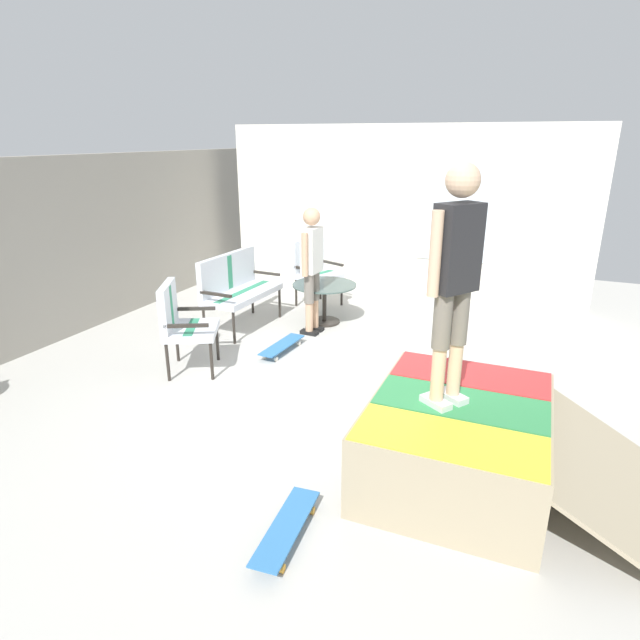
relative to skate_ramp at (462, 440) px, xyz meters
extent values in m
cube|color=beige|center=(1.10, 1.37, -0.37)|extent=(12.00, 12.00, 0.10)
cube|color=gray|center=(1.10, 5.37, 0.83)|extent=(9.00, 0.20, 2.31)
cube|color=white|center=(4.90, 1.87, 1.04)|extent=(0.20, 6.00, 2.72)
cube|color=silver|center=(4.79, 0.97, 1.03)|extent=(0.03, 1.10, 1.40)
cube|color=tan|center=(0.00, 0.03, -0.01)|extent=(1.65, 1.31, 0.63)
cube|color=yellow|center=(-0.55, 0.03, 0.32)|extent=(0.54, 1.26, 0.01)
cube|color=#338C4C|center=(0.00, 0.03, 0.32)|extent=(0.54, 1.26, 0.01)
cube|color=red|center=(0.54, 0.04, 0.32)|extent=(0.54, 1.26, 0.01)
cylinder|color=#B2B2B7|center=(-0.01, 0.66, 0.29)|extent=(1.57, 0.07, 0.05)
cube|color=tan|center=(0.01, -1.01, -0.04)|extent=(1.61, 0.92, 0.52)
cylinder|color=#2D2823|center=(1.71, 3.12, -0.10)|extent=(0.04, 0.04, 0.44)
cylinder|color=#2D2823|center=(2.88, 3.07, -0.10)|extent=(0.04, 0.04, 0.44)
cylinder|color=#2D2823|center=(1.73, 3.59, -0.10)|extent=(0.04, 0.04, 0.44)
cylinder|color=#2D2823|center=(2.90, 3.54, -0.10)|extent=(0.04, 0.04, 0.44)
cube|color=silver|center=(2.31, 3.33, 0.16)|extent=(1.27, 0.60, 0.08)
cube|color=#338C66|center=(2.31, 3.33, 0.20)|extent=(1.21, 0.15, 0.00)
cube|color=silver|center=(2.32, 3.57, 0.45)|extent=(1.25, 0.13, 0.50)
cube|color=#338C66|center=(2.32, 3.57, 0.45)|extent=(0.10, 0.09, 0.46)
cube|color=#2D2823|center=(1.70, 3.36, 0.32)|extent=(0.06, 0.47, 0.04)
cube|color=#2D2823|center=(2.91, 3.31, 0.32)|extent=(0.06, 0.47, 0.04)
cylinder|color=#2D2823|center=(3.29, 2.65, -0.10)|extent=(0.04, 0.04, 0.44)
cylinder|color=#2D2823|center=(3.80, 2.45, -0.10)|extent=(0.04, 0.04, 0.44)
cylinder|color=#2D2823|center=(3.47, 3.08, -0.10)|extent=(0.04, 0.04, 0.44)
cylinder|color=#2D2823|center=(3.97, 2.89, -0.10)|extent=(0.04, 0.04, 0.44)
cube|color=silver|center=(3.63, 2.77, 0.16)|extent=(0.78, 0.74, 0.08)
cube|color=#338C66|center=(3.63, 2.77, 0.20)|extent=(0.58, 0.31, 0.00)
cube|color=silver|center=(3.72, 2.99, 0.45)|extent=(0.61, 0.30, 0.50)
cube|color=#338C66|center=(3.72, 2.99, 0.45)|extent=(0.12, 0.11, 0.46)
cube|color=#2D2823|center=(3.36, 2.87, 0.32)|extent=(0.21, 0.45, 0.04)
cube|color=#2D2823|center=(3.90, 2.66, 0.32)|extent=(0.21, 0.45, 0.04)
cylinder|color=#2D2823|center=(0.71, 2.78, -0.10)|extent=(0.04, 0.04, 0.44)
cylinder|color=#2D2823|center=(1.19, 3.02, -0.10)|extent=(0.04, 0.04, 0.44)
cylinder|color=#2D2823|center=(0.49, 3.19, -0.10)|extent=(0.04, 0.04, 0.44)
cylinder|color=#2D2823|center=(0.97, 3.44, -0.10)|extent=(0.04, 0.04, 0.44)
cube|color=silver|center=(0.84, 3.11, 0.16)|extent=(0.80, 0.77, 0.08)
cube|color=#338C66|center=(0.84, 3.11, 0.20)|extent=(0.56, 0.35, 0.00)
cube|color=silver|center=(0.73, 3.32, 0.45)|extent=(0.59, 0.35, 0.50)
cube|color=#338C66|center=(0.73, 3.32, 0.45)|extent=(0.13, 0.12, 0.46)
cube|color=#2D2823|center=(0.58, 2.98, 0.32)|extent=(0.25, 0.44, 0.04)
cube|color=#2D2823|center=(1.10, 3.24, 0.32)|extent=(0.25, 0.44, 0.04)
cylinder|color=#2D2823|center=(2.92, 2.38, -0.05)|extent=(0.06, 0.06, 0.55)
cylinder|color=#2D2823|center=(2.92, 2.38, -0.31)|extent=(0.44, 0.44, 0.03)
cylinder|color=#425651|center=(2.92, 2.38, 0.24)|extent=(0.90, 0.90, 0.02)
cube|color=black|center=(2.41, 2.38, -0.30)|extent=(0.12, 0.24, 0.05)
cylinder|color=tan|center=(2.41, 2.38, -0.07)|extent=(0.10, 0.10, 0.40)
cylinder|color=slate|center=(2.41, 2.38, 0.32)|extent=(0.13, 0.13, 0.40)
cube|color=black|center=(2.58, 2.37, -0.30)|extent=(0.12, 0.24, 0.05)
cylinder|color=tan|center=(2.58, 2.37, -0.07)|extent=(0.10, 0.10, 0.40)
cylinder|color=slate|center=(2.58, 2.37, 0.32)|extent=(0.13, 0.13, 0.40)
cube|color=silver|center=(2.49, 2.38, 0.81)|extent=(0.33, 0.19, 0.58)
sphere|color=tan|center=(2.49, 2.38, 1.24)|extent=(0.22, 0.22, 0.22)
cylinder|color=tan|center=(2.29, 2.38, 0.79)|extent=(0.08, 0.08, 0.55)
cylinder|color=tan|center=(2.69, 2.37, 0.79)|extent=(0.08, 0.08, 0.55)
cube|color=silver|center=(0.01, 0.10, 0.35)|extent=(0.23, 0.26, 0.05)
cylinder|color=beige|center=(0.01, 0.10, 0.58)|extent=(0.10, 0.10, 0.41)
cylinder|color=slate|center=(0.01, 0.10, 0.99)|extent=(0.13, 0.13, 0.41)
cube|color=silver|center=(-0.13, 0.20, 0.35)|extent=(0.23, 0.26, 0.05)
cylinder|color=beige|center=(-0.13, 0.20, 0.58)|extent=(0.10, 0.10, 0.41)
cylinder|color=slate|center=(-0.13, 0.20, 0.99)|extent=(0.13, 0.13, 0.41)
cube|color=#262628|center=(-0.06, 0.15, 1.49)|extent=(0.37, 0.33, 0.60)
sphere|color=beige|center=(-0.06, 0.15, 1.94)|extent=(0.23, 0.23, 0.23)
cylinder|color=beige|center=(0.11, 0.04, 1.47)|extent=(0.08, 0.08, 0.57)
cylinder|color=beige|center=(-0.22, 0.26, 1.47)|extent=(0.08, 0.08, 0.57)
cube|color=#3372B2|center=(1.71, 2.43, -0.23)|extent=(0.81, 0.25, 0.02)
cylinder|color=silver|center=(1.98, 2.33, -0.29)|extent=(0.06, 0.03, 0.06)
cylinder|color=silver|center=(1.99, 2.49, -0.29)|extent=(0.06, 0.03, 0.06)
cylinder|color=silver|center=(1.42, 2.37, -0.29)|extent=(0.06, 0.03, 0.06)
cylinder|color=silver|center=(1.43, 2.53, -0.29)|extent=(0.06, 0.03, 0.06)
cube|color=#3372B2|center=(-1.15, 0.93, -0.23)|extent=(0.81, 0.27, 0.02)
cylinder|color=gold|center=(-0.86, 0.88, -0.29)|extent=(0.06, 0.03, 0.06)
cylinder|color=gold|center=(-0.87, 1.04, -0.29)|extent=(0.06, 0.03, 0.06)
cylinder|color=gold|center=(-1.42, 0.83, -0.29)|extent=(0.06, 0.03, 0.06)
cylinder|color=gold|center=(-1.43, 0.99, -0.29)|extent=(0.06, 0.03, 0.06)
camera|label=1|loc=(-3.67, -0.39, 2.21)|focal=29.65mm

